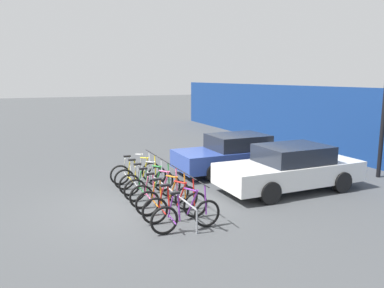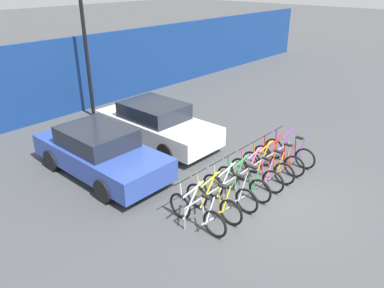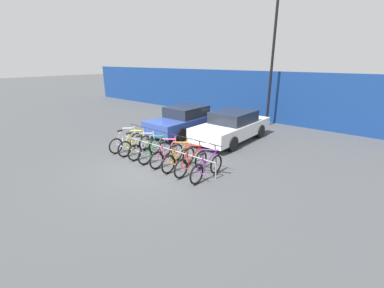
% 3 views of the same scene
% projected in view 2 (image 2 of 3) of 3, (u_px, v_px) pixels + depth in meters
% --- Properties ---
extents(ground_plane, '(120.00, 120.00, 0.00)m').
position_uv_depth(ground_plane, '(268.00, 195.00, 9.85)').
color(ground_plane, '#424447').
extents(hoarding_wall, '(36.00, 0.16, 3.05)m').
position_uv_depth(hoarding_wall, '(66.00, 77.00, 14.99)').
color(hoarding_wall, navy).
rests_on(hoarding_wall, ground).
extents(bike_rack, '(4.81, 0.04, 0.57)m').
position_uv_depth(bike_rack, '(245.00, 172.00, 9.97)').
color(bike_rack, gray).
rests_on(bike_rack, ground).
extents(bicycle_white, '(0.68, 1.71, 1.05)m').
position_uv_depth(bicycle_white, '(197.00, 213.00, 8.49)').
color(bicycle_white, black).
rests_on(bicycle_white, ground).
extents(bicycle_yellow, '(0.68, 1.71, 1.05)m').
position_uv_depth(bicycle_yellow, '(213.00, 202.00, 8.89)').
color(bicycle_yellow, black).
rests_on(bicycle_yellow, ground).
extents(bicycle_silver, '(0.68, 1.71, 1.05)m').
position_uv_depth(bicycle_silver, '(229.00, 192.00, 9.32)').
color(bicycle_silver, black).
rests_on(bicycle_silver, ground).
extents(bicycle_green, '(0.68, 1.71, 1.05)m').
position_uv_depth(bicycle_green, '(243.00, 183.00, 9.72)').
color(bicycle_green, black).
rests_on(bicycle_green, ground).
extents(bicycle_pink, '(0.68, 1.71, 1.05)m').
position_uv_depth(bicycle_pink, '(256.00, 174.00, 10.14)').
color(bicycle_pink, black).
rests_on(bicycle_pink, ground).
extents(bicycle_orange, '(0.68, 1.71, 1.05)m').
position_uv_depth(bicycle_orange, '(268.00, 166.00, 10.54)').
color(bicycle_orange, black).
rests_on(bicycle_orange, ground).
extents(bicycle_red, '(0.68, 1.71, 1.05)m').
position_uv_depth(bicycle_red, '(278.00, 159.00, 10.92)').
color(bicycle_red, black).
rests_on(bicycle_red, ground).
extents(bicycle_purple, '(0.68, 1.71, 1.05)m').
position_uv_depth(bicycle_purple, '(289.00, 152.00, 11.37)').
color(bicycle_purple, black).
rests_on(bicycle_purple, ground).
extents(car_blue, '(1.91, 4.40, 1.40)m').
position_uv_depth(car_blue, '(100.00, 152.00, 10.67)').
color(car_blue, '#2D479E').
rests_on(car_blue, ground).
extents(car_white, '(1.91, 4.51, 1.40)m').
position_uv_depth(car_white, '(156.00, 123.00, 12.67)').
color(car_white, silver).
rests_on(car_white, ground).
extents(lamp_post, '(0.24, 0.44, 7.58)m').
position_uv_depth(lamp_post, '(81.00, 9.00, 13.58)').
color(lamp_post, black).
rests_on(lamp_post, ground).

